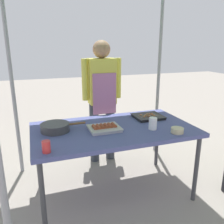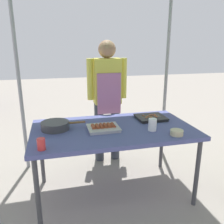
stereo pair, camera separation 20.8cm
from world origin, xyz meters
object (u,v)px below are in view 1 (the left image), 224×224
(tray_grilled_sausages, at_px, (104,128))
(tray_meat_skewers, at_px, (148,117))
(drink_cup_by_wok, at_px, (153,123))
(vendor_woman, at_px, (102,93))
(cooking_wok, at_px, (55,127))
(stall_table, at_px, (114,133))
(condiment_bowl, at_px, (177,130))
(drink_cup_near_edge, at_px, (46,147))

(tray_grilled_sausages, xyz_separation_m, tray_meat_skewers, (0.58, 0.20, -0.00))
(drink_cup_by_wok, distance_m, vendor_woman, 0.98)
(cooking_wok, xyz_separation_m, drink_cup_by_wok, (0.91, -0.26, 0.02))
(cooking_wok, bearing_deg, drink_cup_by_wok, -15.88)
(stall_table, relative_size, tray_grilled_sausages, 5.24)
(tray_meat_skewers, relative_size, vendor_woman, 0.20)
(condiment_bowl, bearing_deg, cooking_wok, 158.65)
(stall_table, distance_m, cooking_wok, 0.58)
(drink_cup_near_edge, xyz_separation_m, vendor_woman, (0.79, 1.13, 0.15))
(condiment_bowl, bearing_deg, stall_table, 147.64)
(condiment_bowl, bearing_deg, drink_cup_by_wok, 136.32)
(tray_grilled_sausages, height_order, cooking_wok, cooking_wok)
(condiment_bowl, height_order, drink_cup_by_wok, drink_cup_by_wok)
(tray_grilled_sausages, relative_size, condiment_bowl, 2.55)
(stall_table, xyz_separation_m, drink_cup_near_edge, (-0.68, -0.35, 0.10))
(tray_grilled_sausages, relative_size, cooking_wok, 0.70)
(condiment_bowl, relative_size, drink_cup_by_wok, 1.01)
(tray_meat_skewers, relative_size, cooking_wok, 0.72)
(drink_cup_by_wok, relative_size, vendor_woman, 0.07)
(tray_meat_skewers, distance_m, condiment_bowl, 0.50)
(tray_grilled_sausages, bearing_deg, vendor_woman, 74.57)
(stall_table, bearing_deg, tray_grilled_sausages, -162.35)
(tray_grilled_sausages, bearing_deg, drink_cup_near_edge, -150.69)
(tray_meat_skewers, bearing_deg, drink_cup_by_wok, -110.50)
(tray_grilled_sausages, bearing_deg, drink_cup_by_wok, -16.08)
(stall_table, height_order, condiment_bowl, condiment_bowl)
(tray_meat_skewers, bearing_deg, tray_grilled_sausages, -160.67)
(stall_table, relative_size, vendor_woman, 1.00)
(tray_grilled_sausages, height_order, condiment_bowl, tray_grilled_sausages)
(stall_table, height_order, cooking_wok, cooking_wok)
(tray_meat_skewers, bearing_deg, stall_table, -160.30)
(tray_grilled_sausages, xyz_separation_m, cooking_wok, (-0.45, 0.13, 0.02))
(stall_table, xyz_separation_m, condiment_bowl, (0.52, -0.33, 0.08))
(stall_table, height_order, tray_grilled_sausages, tray_grilled_sausages)
(tray_grilled_sausages, bearing_deg, condiment_bowl, -25.19)
(vendor_woman, bearing_deg, tray_grilled_sausages, 74.57)
(tray_meat_skewers, height_order, drink_cup_near_edge, drink_cup_near_edge)
(condiment_bowl, bearing_deg, tray_meat_skewers, 95.26)
(stall_table, height_order, drink_cup_by_wok, drink_cup_by_wok)
(cooking_wok, relative_size, condiment_bowl, 3.62)
(stall_table, xyz_separation_m, drink_cup_by_wok, (0.35, -0.17, 0.11))
(drink_cup_by_wok, xyz_separation_m, vendor_woman, (-0.23, 0.94, 0.14))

